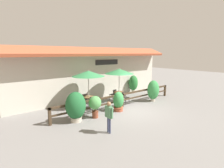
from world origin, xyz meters
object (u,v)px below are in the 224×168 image
(dining_table_middle, at_px, (119,94))
(chair_middle_streetside, at_px, (125,97))
(chair_middle_wallside, at_px, (113,94))
(potted_plant_broad_leaf, at_px, (95,104))
(potted_plant_small_flowering, at_px, (133,83))
(dining_table_near, at_px, (89,99))
(potted_plant_tall_tropical, at_px, (153,90))
(potted_plant_corner_fern, at_px, (76,106))
(patio_umbrella_middle, at_px, (119,71))
(pedestrian, at_px, (109,113))
(chair_near_wallside, at_px, (84,99))
(potted_plant_entrance_palm, at_px, (118,102))
(patio_umbrella_near, at_px, (88,74))
(chair_near_streetside, at_px, (93,102))

(dining_table_middle, distance_m, chair_middle_streetside, 0.63)
(chair_middle_streetside, xyz_separation_m, chair_middle_wallside, (-0.12, 1.23, 0.00))
(potted_plant_broad_leaf, relative_size, potted_plant_small_flowering, 0.77)
(chair_middle_wallside, bearing_deg, dining_table_near, -2.83)
(potted_plant_tall_tropical, height_order, potted_plant_corner_fern, potted_plant_corner_fern)
(patio_umbrella_middle, xyz_separation_m, dining_table_middle, (0.00, 0.00, -1.77))
(chair_middle_streetside, distance_m, pedestrian, 5.26)
(chair_near_wallside, height_order, potted_plant_entrance_palm, potted_plant_entrance_palm)
(potted_plant_tall_tropical, distance_m, potted_plant_small_flowering, 3.05)
(patio_umbrella_middle, height_order, potted_plant_corner_fern, patio_umbrella_middle)
(patio_umbrella_near, relative_size, chair_middle_wallside, 3.03)
(patio_umbrella_near, bearing_deg, chair_near_streetside, -93.51)
(dining_table_middle, xyz_separation_m, chair_middle_streetside, (0.06, -0.61, -0.12))
(potted_plant_corner_fern, height_order, pedestrian, potted_plant_corner_fern)
(chair_near_streetside, height_order, pedestrian, pedestrian)
(dining_table_near, distance_m, chair_middle_wallside, 2.63)
(chair_middle_wallside, distance_m, potted_plant_corner_fern, 5.05)
(patio_umbrella_near, bearing_deg, potted_plant_corner_fern, -137.42)
(patio_umbrella_near, height_order, chair_middle_wallside, patio_umbrella_near)
(chair_near_streetside, bearing_deg, potted_plant_corner_fern, -140.04)
(potted_plant_entrance_palm, xyz_separation_m, pedestrian, (-2.47, -2.13, 0.35))
(patio_umbrella_middle, bearing_deg, dining_table_near, 175.95)
(chair_middle_wallside, xyz_separation_m, potted_plant_broad_leaf, (-3.39, -2.40, 0.34))
(patio_umbrella_near, height_order, chair_middle_streetside, patio_umbrella_near)
(dining_table_near, relative_size, chair_near_streetside, 0.96)
(dining_table_near, distance_m, dining_table_middle, 2.66)
(potted_plant_entrance_palm, bearing_deg, patio_umbrella_middle, 47.49)
(chair_near_streetside, height_order, dining_table_middle, chair_near_streetside)
(chair_near_wallside, bearing_deg, chair_middle_streetside, 160.45)
(pedestrian, bearing_deg, potted_plant_entrance_palm, 134.21)
(patio_umbrella_near, relative_size, chair_middle_streetside, 3.03)
(patio_umbrella_near, height_order, potted_plant_small_flowering, patio_umbrella_near)
(dining_table_middle, xyz_separation_m, potted_plant_small_flowering, (2.92, 1.28, 0.35))
(chair_near_streetside, relative_size, potted_plant_broad_leaf, 0.66)
(patio_umbrella_near, height_order, patio_umbrella_middle, same)
(dining_table_middle, xyz_separation_m, pedestrian, (-4.05, -3.86, 0.38))
(patio_umbrella_near, bearing_deg, chair_middle_wallside, 9.40)
(patio_umbrella_middle, distance_m, chair_middle_streetside, 1.99)
(dining_table_near, bearing_deg, potted_plant_tall_tropical, -21.28)
(chair_near_streetside, bearing_deg, chair_near_wallside, 96.84)
(potted_plant_entrance_palm, bearing_deg, pedestrian, -139.17)
(potted_plant_corner_fern, height_order, potted_plant_small_flowering, potted_plant_small_flowering)
(potted_plant_entrance_palm, xyz_separation_m, potted_plant_corner_fern, (-3.00, 0.13, 0.24))
(patio_umbrella_middle, bearing_deg, chair_near_streetside, -170.84)
(potted_plant_broad_leaf, bearing_deg, potted_plant_small_flowering, 25.69)
(potted_plant_corner_fern, distance_m, potted_plant_small_flowering, 8.03)
(patio_umbrella_middle, distance_m, potted_plant_entrance_palm, 2.92)
(potted_plant_entrance_palm, distance_m, potted_plant_small_flowering, 5.42)
(chair_middle_wallside, height_order, potted_plant_entrance_palm, potted_plant_entrance_palm)
(patio_umbrella_middle, distance_m, potted_plant_broad_leaf, 4.18)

